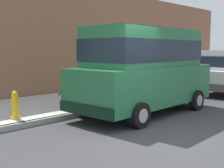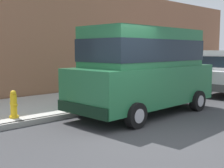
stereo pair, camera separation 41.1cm
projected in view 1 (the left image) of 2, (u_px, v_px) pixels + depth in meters
name	position (u px, v px, depth m)	size (l,w,h in m)	color
ground_plane	(171.00, 141.00, 6.32)	(80.00, 80.00, 0.00)	#38383A
curb	(76.00, 114.00, 8.53)	(0.16, 64.00, 0.14)	gray
sidewalk	(41.00, 106.00, 9.79)	(3.60, 64.00, 0.14)	#B7B5AD
car_green_van	(145.00, 67.00, 8.90)	(2.26, 4.97, 2.52)	#23663D
dog_black	(70.00, 95.00, 9.83)	(0.40, 0.70, 0.49)	black
fire_hydrant	(15.00, 106.00, 7.66)	(0.34, 0.24, 0.72)	gold
building_facade	(111.00, 41.00, 14.80)	(0.50, 20.00, 4.69)	#8C5B42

